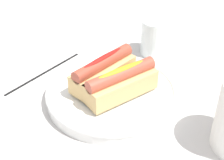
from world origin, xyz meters
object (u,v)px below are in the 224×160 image
Objects in this scene: serving_bowl at (112,93)px; water_glass at (155,39)px; hotdog_front at (103,71)px; chopstick_near at (44,72)px; hotdog_back at (121,83)px.

water_glass is at bearing -172.32° from serving_bowl.
hotdog_front is 0.70× the size of chopstick_near.
hotdog_back is 0.72× the size of chopstick_near.
serving_bowl is 1.25× the size of chopstick_near.
chopstick_near is at bearing -33.65° from water_glass.
water_glass is 0.41× the size of chopstick_near.
serving_bowl is 0.05m from hotdog_front.
water_glass is (-0.22, -0.06, -0.02)m from hotdog_back.
water_glass is at bearing 148.88° from chopstick_near.
hotdog_back is at bearing 77.78° from hotdog_front.
hotdog_back is at bearing 77.78° from serving_bowl.
hotdog_front and hotdog_back have the same top height.
hotdog_back reaches higher than chopstick_near.
serving_bowl reaches higher than chopstick_near.
chopstick_near is at bearing -86.15° from hotdog_back.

